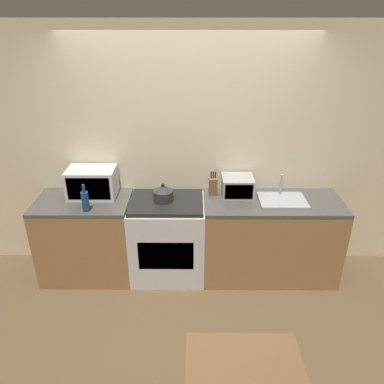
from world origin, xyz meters
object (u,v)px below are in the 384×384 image
(stove_range, at_px, (168,238))
(dining_table, at_px, (244,384))
(kettle, at_px, (163,193))
(bottle, at_px, (85,201))
(toaster_oven, at_px, (238,186))
(microwave, at_px, (92,182))

(stove_range, bearing_deg, dining_table, -72.35)
(stove_range, relative_size, kettle, 4.39)
(dining_table, bearing_deg, kettle, 108.45)
(bottle, bearing_deg, kettle, 16.78)
(kettle, bearing_deg, stove_range, -18.35)
(toaster_oven, bearing_deg, stove_range, -169.05)
(stove_range, height_order, kettle, kettle)
(toaster_oven, bearing_deg, kettle, -170.27)
(microwave, relative_size, toaster_oven, 1.52)
(microwave, xyz_separation_m, dining_table, (1.37, -1.98, -0.45))
(stove_range, distance_m, dining_table, 1.96)
(dining_table, bearing_deg, bottle, 129.47)
(bottle, bearing_deg, dining_table, -50.53)
(bottle, xyz_separation_m, dining_table, (1.36, -1.65, -0.41))
(stove_range, bearing_deg, microwave, 170.93)
(stove_range, height_order, dining_table, stove_range)
(kettle, distance_m, microwave, 0.76)
(stove_range, bearing_deg, toaster_oven, 10.95)
(microwave, height_order, toaster_oven, microwave)
(bottle, height_order, dining_table, bottle)
(stove_range, distance_m, toaster_oven, 0.93)
(stove_range, xyz_separation_m, dining_table, (0.59, -1.86, 0.15))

